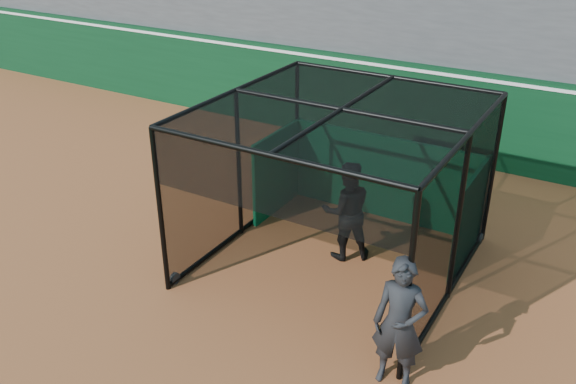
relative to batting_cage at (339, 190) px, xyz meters
The scene contains 5 objects.
ground 2.93m from the batting_cage, 115.08° to the right, with size 120.00×120.00×0.00m, color brown.
outfield_wall 6.35m from the batting_cage, 99.52° to the left, with size 50.00×0.50×2.50m.
batting_cage is the anchor object (origin of this frame).
batter 0.63m from the batting_cage, 81.03° to the left, with size 0.99×0.77×2.04m, color black.
on_deck_player 3.36m from the batting_cage, 48.29° to the right, with size 0.83×0.60×2.12m.
Camera 1 is at (5.41, -7.01, 6.59)m, focal length 38.00 mm.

